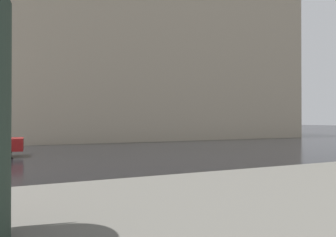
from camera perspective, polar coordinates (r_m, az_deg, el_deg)
haussmann_block_corner at (r=34.80m, az=-2.53°, el=14.47°), size 14.73×27.49×21.84m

